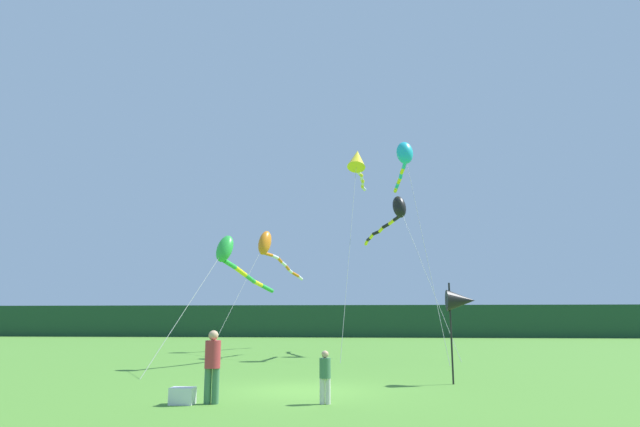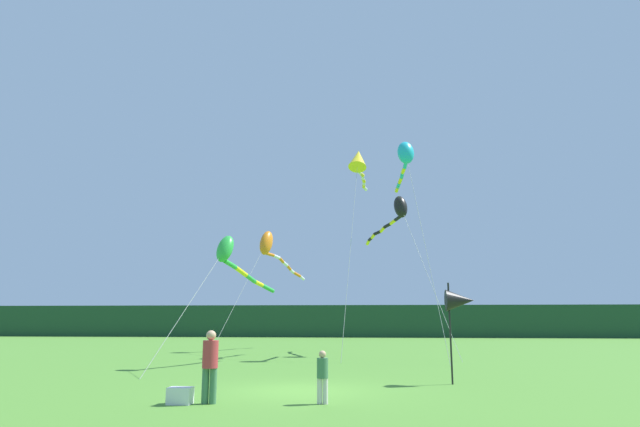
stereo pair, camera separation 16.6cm
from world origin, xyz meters
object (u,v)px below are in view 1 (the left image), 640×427
(kite_black, at_px, (396,212))
(banner_flag_pole, at_px, (460,301))
(kite_cyan, at_px, (404,156))
(kite_orange, at_px, (268,247))
(person_adult, at_px, (212,362))
(cooler_box, at_px, (182,396))
(kite_green, at_px, (232,257))
(kite_yellow, at_px, (357,161))
(person_child, at_px, (325,374))

(kite_black, bearing_deg, banner_flag_pole, -85.08)
(kite_cyan, relative_size, kite_orange, 1.15)
(kite_black, relative_size, kite_cyan, 0.79)
(person_adult, relative_size, cooler_box, 3.03)
(cooler_box, bearing_deg, kite_cyan, 67.05)
(kite_green, xyz_separation_m, kite_yellow, (5.49, 7.51, 6.50))
(person_child, distance_m, kite_black, 20.03)
(kite_cyan, distance_m, kite_orange, 11.04)
(kite_black, bearing_deg, kite_orange, 162.00)
(kite_yellow, height_order, kite_cyan, kite_yellow)
(banner_flag_pole, relative_size, kite_black, 0.34)
(kite_yellow, relative_size, kite_cyan, 1.03)
(person_child, distance_m, cooler_box, 3.49)
(person_adult, distance_m, kite_orange, 22.07)
(kite_green, bearing_deg, cooler_box, -81.83)
(person_child, relative_size, kite_orange, 0.12)
(person_child, xyz_separation_m, kite_black, (2.86, 18.31, 7.60))
(cooler_box, height_order, kite_yellow, kite_yellow)
(cooler_box, height_order, kite_cyan, kite_cyan)
(kite_cyan, bearing_deg, person_adult, -110.99)
(person_adult, height_order, person_child, person_adult)
(kite_orange, bearing_deg, kite_cyan, -32.60)
(kite_yellow, height_order, kite_orange, kite_yellow)
(kite_green, relative_size, kite_cyan, 0.76)
(banner_flag_pole, xyz_separation_m, kite_green, (-8.94, 5.34, 2.12))
(banner_flag_pole, xyz_separation_m, kite_black, (-1.21, 13.99, 5.73))
(person_adult, xyz_separation_m, kite_green, (-2.11, 9.87, 3.73))
(kite_black, bearing_deg, person_child, -98.88)
(person_adult, height_order, kite_yellow, kite_yellow)
(cooler_box, xyz_separation_m, kite_green, (-1.43, 9.99, 4.50))
(person_adult, relative_size, kite_black, 0.19)
(kite_green, distance_m, kite_cyan, 11.77)
(banner_flag_pole, distance_m, kite_orange, 19.53)
(kite_green, bearing_deg, banner_flag_pole, -30.85)
(person_child, bearing_deg, kite_yellow, 87.93)
(kite_orange, bearing_deg, cooler_box, -84.97)
(kite_yellow, xyz_separation_m, kite_cyan, (2.64, -1.69, -0.31))
(kite_yellow, bearing_deg, kite_orange, 147.38)
(kite_cyan, bearing_deg, kite_yellow, 147.44)
(cooler_box, distance_m, banner_flag_pole, 9.15)
(banner_flag_pole, bearing_deg, kite_cyan, 94.12)
(person_adult, relative_size, kite_orange, 0.17)
(banner_flag_pole, height_order, kite_green, kite_green)
(person_adult, bearing_deg, banner_flag_pole, 33.59)
(person_adult, distance_m, cooler_box, 1.04)
(cooler_box, bearing_deg, kite_green, 98.17)
(person_child, distance_m, kite_yellow, 20.13)
(person_child, height_order, kite_cyan, kite_cyan)
(person_adult, relative_size, kite_cyan, 0.15)
(kite_black, distance_m, kite_yellow, 3.83)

